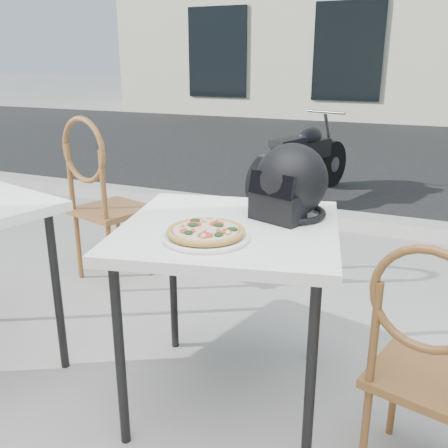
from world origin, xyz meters
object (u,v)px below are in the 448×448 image
at_px(helmet, 290,185).
at_px(cafe_chair_side, 101,192).
at_px(cafe_table_main, 230,242).
at_px(plate, 206,237).
at_px(motorcycle, 302,161).
at_px(cafe_chair_main, 425,357).
at_px(pizza, 206,231).

height_order(helmet, cafe_chair_side, cafe_chair_side).
bearing_deg(cafe_table_main, plate, -94.44).
bearing_deg(motorcycle, cafe_chair_main, -51.32).
bearing_deg(cafe_chair_side, cafe_table_main, 163.13).
bearing_deg(motorcycle, helmet, -58.28).
relative_size(cafe_chair_side, motorcycle, 0.64).
distance_m(helmet, cafe_chair_main, 0.82).
relative_size(helmet, cafe_chair_side, 0.35).
relative_size(pizza, cafe_chair_side, 0.28).
relative_size(plate, pizza, 1.21).
relative_size(plate, cafe_chair_main, 0.41).
xyz_separation_m(plate, cafe_chair_side, (-1.22, 1.00, -0.20)).
distance_m(plate, helmet, 0.45).
xyz_separation_m(plate, cafe_chair_main, (0.78, -0.01, -0.30)).
bearing_deg(plate, cafe_chair_main, -0.50).
xyz_separation_m(helmet, cafe_chair_side, (-1.42, 0.60, -0.32)).
height_order(plate, cafe_chair_main, cafe_chair_main).
bearing_deg(cafe_table_main, pizza, -94.42).
xyz_separation_m(cafe_table_main, helmet, (0.18, 0.20, 0.21)).
height_order(cafe_chair_main, motorcycle, cafe_chair_main).
distance_m(cafe_table_main, cafe_chair_side, 1.48).
distance_m(cafe_table_main, motorcycle, 3.52).
bearing_deg(pizza, cafe_chair_side, 140.85).
relative_size(cafe_table_main, helmet, 2.60).
xyz_separation_m(helmet, motorcycle, (-0.79, 3.25, -0.55)).
distance_m(helmet, motorcycle, 3.39).
height_order(cafe_chair_side, motorcycle, cafe_chair_side).
bearing_deg(cafe_chair_main, motorcycle, -54.62).
bearing_deg(cafe_chair_side, cafe_chair_main, 169.68).
xyz_separation_m(plate, motorcycle, (-0.59, 3.64, -0.42)).
relative_size(plate, helmet, 0.98).
xyz_separation_m(pizza, helmet, (0.20, 0.39, 0.10)).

